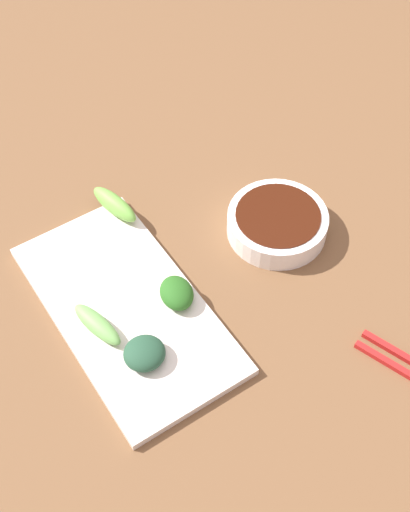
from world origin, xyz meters
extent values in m
cube|color=brown|center=(0.00, 0.00, 0.01)|extent=(2.10, 2.10, 0.02)
cylinder|color=white|center=(-0.15, -0.02, 0.04)|extent=(0.14, 0.14, 0.03)
cylinder|color=#3A1509|center=(-0.15, -0.02, 0.05)|extent=(0.12, 0.12, 0.02)
cube|color=silver|center=(0.09, -0.02, 0.03)|extent=(0.18, 0.34, 0.01)
ellipsoid|color=#265C1D|center=(0.03, 0.01, 0.05)|extent=(0.05, 0.06, 0.03)
ellipsoid|color=#6DAB55|center=(0.14, -0.01, 0.04)|extent=(0.04, 0.09, 0.02)
ellipsoid|color=#224832|center=(0.11, 0.06, 0.04)|extent=(0.05, 0.05, 0.03)
ellipsoid|color=#6EB245|center=(0.03, -0.17, 0.05)|extent=(0.04, 0.09, 0.03)
camera|label=1|loc=(0.28, 0.45, 0.79)|focal=48.81mm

